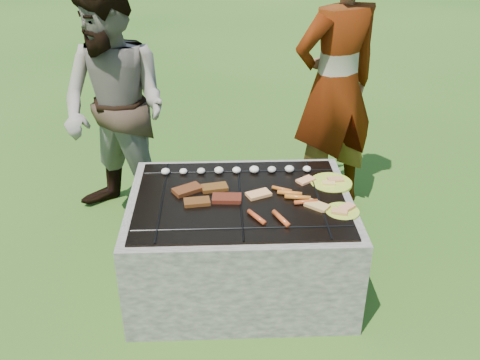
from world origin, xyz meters
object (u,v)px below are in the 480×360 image
(plate_near, at_px, (342,211))
(cook, at_px, (336,86))
(plate_far, at_px, (331,183))
(bystander, at_px, (115,110))
(fire_pit, at_px, (240,244))

(plate_near, height_order, cook, cook)
(plate_far, distance_m, bystander, 1.54)
(fire_pit, distance_m, cook, 1.36)
(plate_near, distance_m, cook, 1.17)
(plate_far, xyz_separation_m, cook, (0.15, 0.78, 0.34))
(bystander, bearing_deg, plate_far, 8.33)
(plate_near, xyz_separation_m, cook, (0.15, 1.11, 0.34))
(fire_pit, bearing_deg, plate_near, -16.56)
(fire_pit, height_order, plate_near, plate_near)
(fire_pit, bearing_deg, cook, 52.79)
(bystander, bearing_deg, plate_near, -1.73)
(fire_pit, distance_m, bystander, 1.28)
(fire_pit, height_order, bystander, bystander)
(fire_pit, height_order, cook, cook)
(fire_pit, relative_size, bystander, 0.76)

